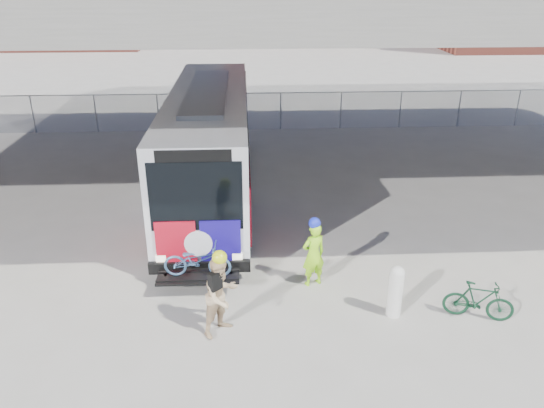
{
  "coord_description": "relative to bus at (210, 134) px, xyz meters",
  "views": [
    {
      "loc": [
        -0.8,
        -13.72,
        7.28
      ],
      "look_at": [
        -0.11,
        -0.88,
        1.6
      ],
      "focal_mm": 35.0,
      "sensor_mm": 36.0,
      "label": 1
    }
  ],
  "objects": [
    {
      "name": "ground",
      "position": [
        2.0,
        -4.01,
        -2.11
      ],
      "size": [
        160.0,
        160.0,
        0.0
      ],
      "primitive_type": "plane",
      "color": "#9E9991",
      "rests_on": "ground"
    },
    {
      "name": "bike_parked",
      "position": [
        6.39,
        -7.96,
        -1.65
      ],
      "size": [
        1.6,
        0.89,
        0.93
      ],
      "primitive_type": "imported",
      "rotation": [
        0.0,
        0.0,
        1.26
      ],
      "color": "#123822",
      "rests_on": "ground"
    },
    {
      "name": "cyclist_tan",
      "position": [
        0.63,
        -8.13,
        -1.16
      ],
      "size": [
        1.12,
        1.12,
        2.0
      ],
      "rotation": [
        0.0,
        0.0,
        0.78
      ],
      "color": "#DAB88C",
      "rests_on": "ground"
    },
    {
      "name": "chainlink_fence",
      "position": [
        2.0,
        7.99,
        -0.69
      ],
      "size": [
        30.0,
        0.06,
        30.0
      ],
      "color": "gray",
      "rests_on": "ground"
    },
    {
      "name": "cyclist_hivis",
      "position": [
        2.84,
        -6.33,
        -1.22
      ],
      "size": [
        0.72,
        0.6,
        1.85
      ],
      "rotation": [
        0.0,
        0.0,
        3.52
      ],
      "color": "#A2FF1A",
      "rests_on": "ground"
    },
    {
      "name": "bollard",
      "position": [
        4.53,
        -7.74,
        -1.42
      ],
      "size": [
        0.33,
        0.33,
        1.28
      ],
      "color": "silver",
      "rests_on": "ground"
    },
    {
      "name": "bus",
      "position": [
        0.0,
        0.0,
        0.0
      ],
      "size": [
        2.67,
        12.9,
        3.69
      ],
      "color": "silver",
      "rests_on": "ground"
    }
  ]
}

